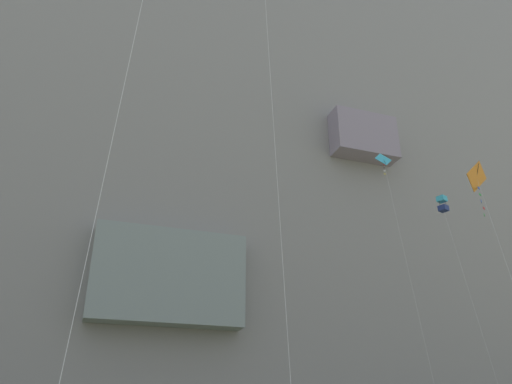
# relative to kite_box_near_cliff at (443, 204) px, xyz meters

# --- Properties ---
(cliff_face) EXTENTS (180.00, 26.43, 78.91)m
(cliff_face) POSITION_rel_kite_box_near_cliff_xyz_m (-23.83, 26.41, 17.94)
(cliff_face) COLOR gray
(cliff_face) RESTS_ON ground
(kite_box_near_cliff) EXTENTS (1.00, 4.44, 22.31)m
(kite_box_near_cliff) POSITION_rel_kite_box_near_cliff_xyz_m (0.00, 0.00, 0.00)
(kite_box_near_cliff) COLOR #38B2D1
(kite_box_near_cliff) RESTS_ON ground
(kite_diamond_low_center) EXTENTS (3.73, 5.17, 19.87)m
(kite_diamond_low_center) POSITION_rel_kite_box_near_cliff_xyz_m (-5.65, -10.44, -3.18)
(kite_diamond_low_center) COLOR orange
(kite_diamond_low_center) RESTS_ON ground
(kite_diamond_low_left) EXTENTS (1.38, 2.72, 23.25)m
(kite_diamond_low_left) POSITION_rel_kite_box_near_cliff_xyz_m (-9.16, -4.49, -0.70)
(kite_diamond_low_left) COLOR #38B2D1
(kite_diamond_low_left) RESTS_ON ground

